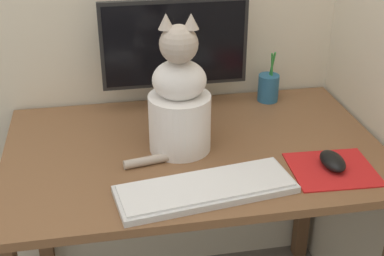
{
  "coord_description": "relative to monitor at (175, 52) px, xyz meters",
  "views": [
    {
      "loc": [
        -0.25,
        -1.34,
        1.52
      ],
      "look_at": [
        -0.03,
        -0.12,
        0.87
      ],
      "focal_mm": 50.0,
      "sensor_mm": 36.0,
      "label": 1
    }
  ],
  "objects": [
    {
      "name": "desk",
      "position": [
        0.01,
        -0.26,
        -0.32
      ],
      "size": [
        1.1,
        0.71,
        0.75
      ],
      "color": "brown",
      "rests_on": "ground_plane"
    },
    {
      "name": "monitor",
      "position": [
        0.0,
        0.0,
        0.0
      ],
      "size": [
        0.47,
        0.17,
        0.37
      ],
      "color": "black",
      "rests_on": "desk"
    },
    {
      "name": "keyboard",
      "position": [
        0.0,
        -0.5,
        -0.19
      ],
      "size": [
        0.47,
        0.22,
        0.02
      ],
      "rotation": [
        0.0,
        0.0,
        0.14
      ],
      "color": "silver",
      "rests_on": "desk"
    },
    {
      "name": "mousepad_right",
      "position": [
        0.36,
        -0.45,
        -0.2
      ],
      "size": [
        0.24,
        0.21,
        0.0
      ],
      "rotation": [
        0.0,
        0.0,
        -0.05
      ],
      "color": "red",
      "rests_on": "desk"
    },
    {
      "name": "computer_mouse_right",
      "position": [
        0.36,
        -0.44,
        -0.18
      ],
      "size": [
        0.06,
        0.11,
        0.04
      ],
      "color": "black",
      "rests_on": "mousepad_right"
    },
    {
      "name": "cat",
      "position": [
        -0.03,
        -0.26,
        -0.06
      ],
      "size": [
        0.27,
        0.2,
        0.4
      ],
      "rotation": [
        0.0,
        0.0,
        -0.17
      ],
      "color": "white",
      "rests_on": "desk"
    },
    {
      "name": "pen_cup",
      "position": [
        0.33,
        0.02,
        -0.16
      ],
      "size": [
        0.07,
        0.07,
        0.18
      ],
      "color": "#286089",
      "rests_on": "desk"
    }
  ]
}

